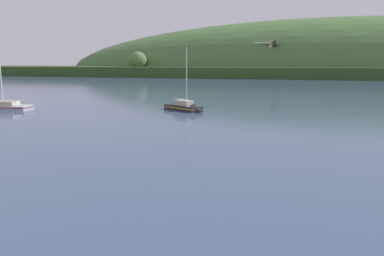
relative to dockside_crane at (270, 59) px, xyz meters
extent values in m
cube|color=#314A21|center=(0.72, 13.13, -6.19)|extent=(431.96, 75.37, 4.98)
ellipsoid|color=#476B38|center=(39.74, 37.49, -8.68)|extent=(346.02, 94.12, 63.21)
sphere|color=#56703D|center=(-69.98, 2.13, -0.39)|extent=(9.45, 9.45, 9.45)
cube|color=#4C4C51|center=(0.33, -0.11, -7.68)|extent=(4.38, 4.38, 2.00)
cylinder|color=#BCB293|center=(0.33, -0.11, 1.20)|extent=(1.58, 1.58, 15.76)
cylinder|color=#BCB293|center=(-4.39, 1.46, 7.82)|extent=(12.06, 4.73, 0.87)
cube|color=#333338|center=(2.45, -0.81, 7.82)|extent=(2.58, 2.72, 1.89)
cube|color=#ADB2BC|center=(-30.80, -139.30, -8.60)|extent=(7.32, 3.50, 1.15)
cube|color=maroon|center=(-30.80, -139.30, -8.32)|extent=(7.32, 3.53, 0.13)
cube|color=#BCB299|center=(-30.97, -139.31, -7.69)|extent=(3.35, 2.24, 0.67)
cylinder|color=silver|center=(-31.68, -139.38, -3.22)|extent=(0.20, 0.20, 9.60)
cylinder|color=silver|center=(-29.83, -139.21, -7.20)|extent=(3.72, 0.49, 0.16)
cube|color=#232328|center=(-3.96, -133.14, -8.51)|extent=(6.75, 5.34, 1.20)
cone|color=#232328|center=(-1.17, -134.86, -8.51)|extent=(2.52, 2.68, 2.14)
cube|color=gold|center=(-3.96, -133.14, -8.26)|extent=(6.76, 5.36, 0.15)
cube|color=#BCB299|center=(-3.82, -133.22, -7.52)|extent=(3.31, 2.84, 0.79)
cylinder|color=silver|center=(-3.27, -133.57, -3.51)|extent=(0.16, 0.16, 8.80)
cylinder|color=silver|center=(-4.73, -132.66, -6.97)|extent=(3.00, 1.91, 0.12)
camera|label=1|loc=(12.56, -188.09, -1.38)|focal=35.07mm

